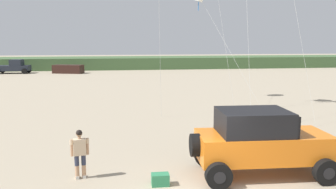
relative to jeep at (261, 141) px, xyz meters
name	(u,v)px	position (x,y,z in m)	size (l,w,h in m)	color
dune_ridge	(108,63)	(-6.32, 48.75, -0.26)	(90.00, 8.74, 1.87)	#426038
jeep	(261,141)	(0.00, 0.00, 0.00)	(4.91, 2.58, 2.26)	orange
person_watching	(80,151)	(-6.04, 0.55, -0.26)	(0.61, 0.36, 1.67)	tan
cooler_box	(160,180)	(-3.48, -0.40, -1.01)	(0.56, 0.36, 0.38)	#2D7F51
distant_pickup	(14,67)	(-19.35, 41.23, -0.26)	(4.67, 2.54, 1.98)	#1E232D
distant_sedan	(68,69)	(-11.71, 40.29, -0.60)	(4.20, 1.70, 1.20)	black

